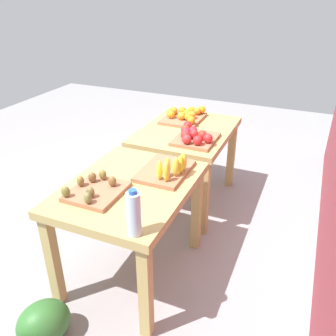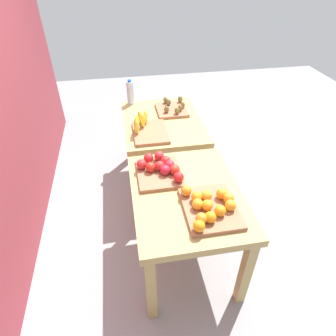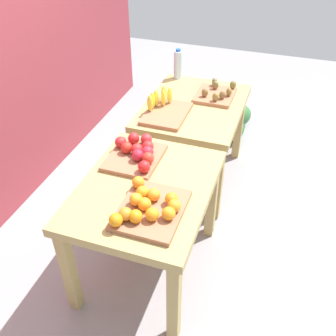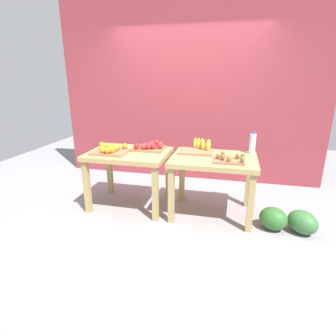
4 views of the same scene
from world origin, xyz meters
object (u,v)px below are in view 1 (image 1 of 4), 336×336
(kiwi_bin, at_px, (95,190))
(apple_bin, at_px, (194,136))
(banana_crate, at_px, (167,170))
(orange_bin, at_px, (184,116))
(display_table_right, at_px, (130,199))
(water_bottle, at_px, (134,214))
(display_table_left, at_px, (187,140))

(kiwi_bin, bearing_deg, apple_bin, 164.25)
(banana_crate, relative_size, kiwi_bin, 1.19)
(orange_bin, xyz_separation_m, apple_bin, (0.46, 0.26, 0.00))
(display_table_right, relative_size, kiwi_bin, 2.82)
(display_table_right, distance_m, apple_bin, 0.90)
(banana_crate, bearing_deg, apple_bin, -177.60)
(display_table_right, distance_m, banana_crate, 0.33)
(kiwi_bin, height_order, water_bottle, water_bottle)
(display_table_left, distance_m, banana_crate, 0.93)
(display_table_right, height_order, kiwi_bin, kiwi_bin)
(display_table_right, xyz_separation_m, kiwi_bin, (0.19, -0.14, 0.14))
(display_table_right, bearing_deg, water_bottle, 32.08)
(water_bottle, bearing_deg, banana_crate, -171.41)
(orange_bin, distance_m, apple_bin, 0.53)
(orange_bin, bearing_deg, banana_crate, 14.66)
(display_table_right, distance_m, water_bottle, 0.59)
(display_table_right, height_order, apple_bin, apple_bin)
(banana_crate, distance_m, kiwi_bin, 0.53)
(kiwi_bin, distance_m, water_bottle, 0.52)
(banana_crate, distance_m, water_bottle, 0.70)
(water_bottle, bearing_deg, orange_bin, -167.62)
(orange_bin, relative_size, banana_crate, 1.04)
(apple_bin, bearing_deg, water_bottle, 5.61)
(display_table_right, relative_size, apple_bin, 2.58)
(orange_bin, distance_m, banana_crate, 1.14)
(display_table_left, relative_size, banana_crate, 2.36)
(display_table_right, xyz_separation_m, orange_bin, (-1.33, -0.11, 0.16))
(apple_bin, height_order, kiwi_bin, apple_bin)
(apple_bin, bearing_deg, banana_crate, 2.40)
(orange_bin, xyz_separation_m, banana_crate, (1.11, 0.29, -0.00))
(display_table_right, xyz_separation_m, apple_bin, (-0.87, 0.16, 0.16))
(apple_bin, xyz_separation_m, kiwi_bin, (1.06, -0.30, -0.02))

